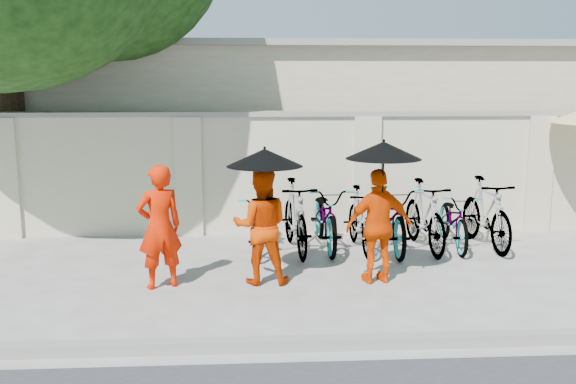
{
  "coord_description": "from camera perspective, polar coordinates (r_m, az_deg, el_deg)",
  "views": [
    {
      "loc": [
        0.02,
        -7.61,
        2.63
      ],
      "look_at": [
        0.54,
        0.97,
        1.1
      ],
      "focal_mm": 40.0,
      "sensor_mm": 36.0,
      "label": 1
    }
  ],
  "objects": [
    {
      "name": "bike_3",
      "position": [
        9.91,
        6.43,
        -2.45
      ],
      "size": [
        0.53,
        1.65,
        0.98
      ],
      "primitive_type": "imported",
      "rotation": [
        0.0,
        0.0,
        0.04
      ],
      "color": "gray",
      "rests_on": "ground"
    },
    {
      "name": "monk_center",
      "position": [
        8.26,
        -2.41,
        -3.04
      ],
      "size": [
        0.75,
        0.6,
        1.51
      ],
      "primitive_type": "imported",
      "rotation": [
        0.0,
        0.0,
        3.11
      ],
      "color": "#CF3200",
      "rests_on": "ground"
    },
    {
      "name": "compound_wall",
      "position": [
        10.98,
        1.72,
        1.55
      ],
      "size": [
        20.0,
        0.3,
        2.0
      ],
      "primitive_type": "cube",
      "color": "beige",
      "rests_on": "ground"
    },
    {
      "name": "bike_5",
      "position": [
        10.11,
        12.04,
        -2.07
      ],
      "size": [
        0.63,
        1.83,
        1.08
      ],
      "primitive_type": "imported",
      "rotation": [
        0.0,
        0.0,
        0.07
      ],
      "color": "gray",
      "rests_on": "ground"
    },
    {
      "name": "parasol_center",
      "position": [
        8.02,
        -2.09,
        3.08
      ],
      "size": [
        0.97,
        0.97,
        0.91
      ],
      "color": "black",
      "rests_on": "ground"
    },
    {
      "name": "bike_2",
      "position": [
        10.01,
        3.42,
        -2.18
      ],
      "size": [
        0.74,
        1.95,
        1.01
      ],
      "primitive_type": "imported",
      "rotation": [
        0.0,
        0.0,
        0.03
      ],
      "color": "gray",
      "rests_on": "ground"
    },
    {
      "name": "monk_left",
      "position": [
        8.22,
        -11.36,
        -3.05
      ],
      "size": [
        0.68,
        0.58,
        1.58
      ],
      "primitive_type": "imported",
      "rotation": [
        0.0,
        0.0,
        3.57
      ],
      "color": "red",
      "rests_on": "ground"
    },
    {
      "name": "monk_right",
      "position": [
        8.35,
        8.08,
        -3.03
      ],
      "size": [
        0.93,
        0.51,
        1.5
      ],
      "primitive_type": "imported",
      "rotation": [
        0.0,
        0.0,
        3.31
      ],
      "color": "#ED4000",
      "rests_on": "ground"
    },
    {
      "name": "bike_4",
      "position": [
        10.03,
        9.22,
        -2.2
      ],
      "size": [
        0.71,
        1.97,
        1.03
      ],
      "primitive_type": "imported",
      "rotation": [
        0.0,
        0.0,
        -0.01
      ],
      "color": "gray",
      "rests_on": "ground"
    },
    {
      "name": "ground",
      "position": [
        8.05,
        -3.44,
        -8.98
      ],
      "size": [
        80.0,
        80.0,
        0.0
      ],
      "primitive_type": "plane",
      "color": "#A6A5A3"
    },
    {
      "name": "bike_1",
      "position": [
        9.75,
        0.65,
        -2.22
      ],
      "size": [
        0.7,
        1.88,
        1.1
      ],
      "primitive_type": "imported",
      "rotation": [
        0.0,
        0.0,
        0.1
      ],
      "color": "gray",
      "rests_on": "ground"
    },
    {
      "name": "bike_7",
      "position": [
        10.5,
        17.19,
        -1.8
      ],
      "size": [
        0.62,
        1.85,
        1.09
      ],
      "primitive_type": "imported",
      "rotation": [
        0.0,
        0.0,
        0.06
      ],
      "color": "gray",
      "rests_on": "ground"
    },
    {
      "name": "building_behind",
      "position": [
        14.78,
        4.28,
        6.06
      ],
      "size": [
        14.0,
        6.0,
        3.2
      ],
      "primitive_type": "cube",
      "color": "beige",
      "rests_on": "ground"
    },
    {
      "name": "parasol_right",
      "position": [
        8.11,
        8.5,
        3.69
      ],
      "size": [
        0.96,
        0.96,
        1.0
      ],
      "color": "black",
      "rests_on": "ground"
    },
    {
      "name": "bike_6",
      "position": [
        10.37,
        14.54,
        -2.39
      ],
      "size": [
        0.71,
        1.74,
        0.89
      ],
      "primitive_type": "imported",
      "rotation": [
        0.0,
        0.0,
        -0.07
      ],
      "color": "gray",
      "rests_on": "ground"
    },
    {
      "name": "kerb",
      "position": [
        6.45,
        -3.42,
        -13.41
      ],
      "size": [
        40.0,
        0.16,
        0.12
      ],
      "primitive_type": "cube",
      "color": "gray",
      "rests_on": "ground"
    },
    {
      "name": "bike_0",
      "position": [
        9.82,
        -2.3,
        -2.73
      ],
      "size": [
        0.79,
        1.77,
        0.9
      ],
      "primitive_type": "imported",
      "rotation": [
        0.0,
        0.0,
        -0.11
      ],
      "color": "gray",
      "rests_on": "ground"
    }
  ]
}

